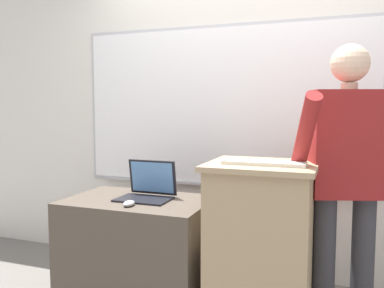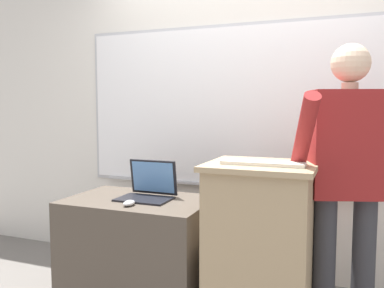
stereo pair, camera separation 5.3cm
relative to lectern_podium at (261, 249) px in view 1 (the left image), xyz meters
name	(u,v)px [view 1 (the left image)]	position (x,y,z in m)	size (l,w,h in m)	color
back_wall	(247,107)	(-0.29, 0.89, 0.82)	(6.40, 0.17, 2.65)	silver
lectern_podium	(261,249)	(0.00, 0.00, 0.00)	(0.61, 0.54, 1.01)	tan
side_desk	(138,252)	(-0.83, 0.07, -0.15)	(0.94, 0.62, 0.72)	#4C4238
person_presenter	(346,169)	(0.45, 0.19, 0.46)	(0.59, 0.64, 1.67)	#333338
laptop	(148,187)	(-0.78, 0.13, 0.29)	(0.35, 0.28, 0.25)	black
wireless_keyboard	(264,163)	(0.02, -0.07, 0.51)	(0.45, 0.12, 0.02)	beige
computer_mouse_by_laptop	(129,203)	(-0.79, -0.12, 0.23)	(0.06, 0.10, 0.03)	#BCBCC1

